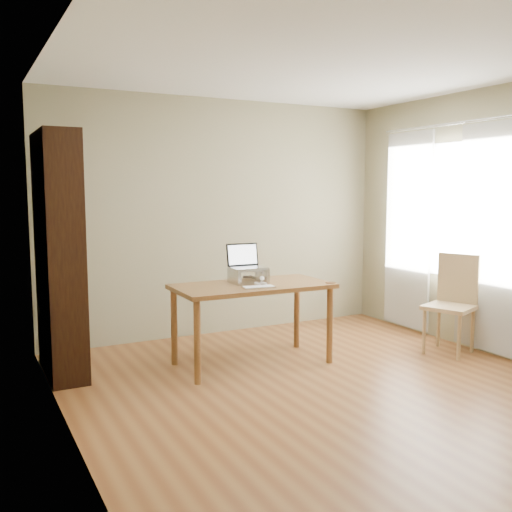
{
  "coord_description": "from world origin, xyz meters",
  "views": [
    {
      "loc": [
        -2.59,
        -3.57,
        1.62
      ],
      "look_at": [
        -0.2,
        1.01,
        1.01
      ],
      "focal_mm": 40.0,
      "sensor_mm": 36.0,
      "label": 1
    }
  ],
  "objects_px": {
    "bookshelf": "(60,255)",
    "desk": "(252,294)",
    "chair": "(455,300)",
    "cat": "(251,276)",
    "keyboard": "(259,287)",
    "laptop": "(246,262)"
  },
  "relations": [
    {
      "from": "cat",
      "to": "chair",
      "type": "distance_m",
      "value": 2.06
    },
    {
      "from": "bookshelf",
      "to": "desk",
      "type": "relative_size",
      "value": 1.45
    },
    {
      "from": "keyboard",
      "to": "cat",
      "type": "height_order",
      "value": "cat"
    },
    {
      "from": "cat",
      "to": "chair",
      "type": "height_order",
      "value": "chair"
    },
    {
      "from": "laptop",
      "to": "cat",
      "type": "height_order",
      "value": "laptop"
    },
    {
      "from": "desk",
      "to": "keyboard",
      "type": "bearing_deg",
      "value": -101.56
    },
    {
      "from": "bookshelf",
      "to": "cat",
      "type": "height_order",
      "value": "bookshelf"
    },
    {
      "from": "chair",
      "to": "laptop",
      "type": "bearing_deg",
      "value": 137.64
    },
    {
      "from": "desk",
      "to": "chair",
      "type": "distance_m",
      "value": 2.04
    },
    {
      "from": "cat",
      "to": "bookshelf",
      "type": "bearing_deg",
      "value": 165.55
    },
    {
      "from": "keyboard",
      "to": "chair",
      "type": "height_order",
      "value": "chair"
    },
    {
      "from": "bookshelf",
      "to": "cat",
      "type": "xyz_separation_m",
      "value": [
        1.64,
        -0.41,
        -0.24
      ]
    },
    {
      "from": "bookshelf",
      "to": "chair",
      "type": "height_order",
      "value": "bookshelf"
    },
    {
      "from": "desk",
      "to": "keyboard",
      "type": "distance_m",
      "value": 0.25
    },
    {
      "from": "desk",
      "to": "bookshelf",
      "type": "bearing_deg",
      "value": 162.7
    },
    {
      "from": "bookshelf",
      "to": "chair",
      "type": "xyz_separation_m",
      "value": [
        3.55,
        -1.12,
        -0.52
      ]
    },
    {
      "from": "laptop",
      "to": "chair",
      "type": "bearing_deg",
      "value": -19.71
    },
    {
      "from": "desk",
      "to": "keyboard",
      "type": "height_order",
      "value": "keyboard"
    },
    {
      "from": "chair",
      "to": "cat",
      "type": "bearing_deg",
      "value": 137.92
    },
    {
      "from": "desk",
      "to": "cat",
      "type": "xyz_separation_m",
      "value": [
        0.04,
        0.11,
        0.16
      ]
    },
    {
      "from": "desk",
      "to": "keyboard",
      "type": "relative_size",
      "value": 4.86
    },
    {
      "from": "laptop",
      "to": "keyboard",
      "type": "xyz_separation_m",
      "value": [
        -0.05,
        -0.36,
        -0.18
      ]
    }
  ]
}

